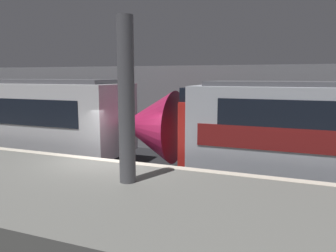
# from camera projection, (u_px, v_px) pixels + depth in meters

# --- Properties ---
(ground_plane) EXTENTS (120.00, 120.00, 0.00)m
(ground_plane) POSITION_uv_depth(u_px,v_px,m) (110.00, 194.00, 10.19)
(ground_plane) COLOR black
(platform) EXTENTS (40.00, 4.63, 1.14)m
(platform) POSITION_uv_depth(u_px,v_px,m) (59.00, 204.00, 7.98)
(platform) COLOR slate
(platform) RESTS_ON ground
(station_rear_barrier) EXTENTS (50.00, 0.15, 4.12)m
(station_rear_barrier) POSITION_uv_depth(u_px,v_px,m) (179.00, 109.00, 15.79)
(station_rear_barrier) COLOR gray
(station_rear_barrier) RESTS_ON ground
(support_pillar_near) EXTENTS (0.39, 0.39, 3.87)m
(support_pillar_near) POSITION_uv_depth(u_px,v_px,m) (126.00, 101.00, 7.59)
(support_pillar_near) COLOR #56565B
(support_pillar_near) RESTS_ON platform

